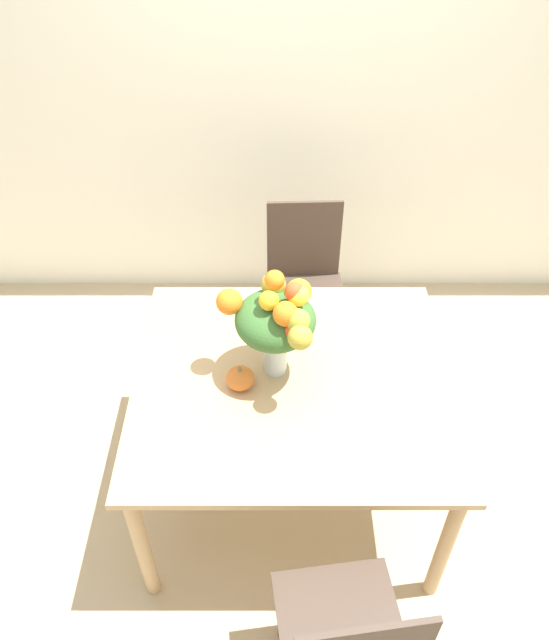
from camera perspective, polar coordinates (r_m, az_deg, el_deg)
name	(u,v)px	position (r m, az deg, el deg)	size (l,w,h in m)	color
ground_plane	(289,482)	(3.16, 1.33, -14.60)	(12.00, 12.00, 0.00)	tan
wall_back	(287,83)	(3.55, 1.17, 20.88)	(8.00, 0.06, 2.70)	silver
dining_table	(291,392)	(2.62, 1.55, -6.58)	(1.30, 1.17, 0.75)	tan
flower_vase	(276,319)	(2.38, 0.11, 0.09)	(0.39, 0.38, 0.50)	silver
pumpkin	(239,378)	(2.50, -3.24, -5.34)	(0.11, 0.11, 0.10)	orange
dining_chair_near_window	(303,286)	(3.42, 2.66, 3.17)	(0.44, 0.44, 0.94)	#47382D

